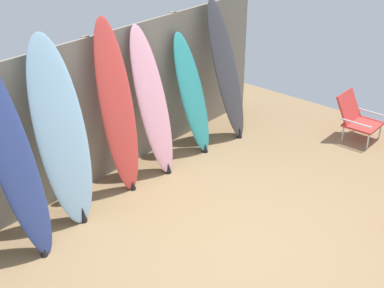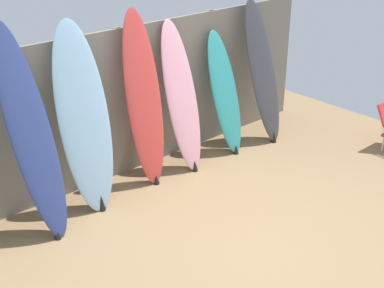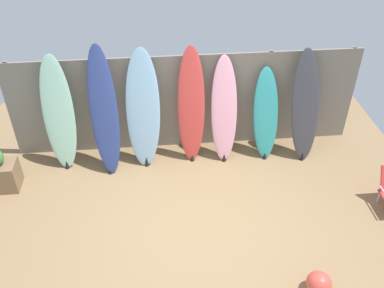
# 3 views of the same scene
# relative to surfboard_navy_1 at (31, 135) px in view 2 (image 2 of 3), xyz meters

# --- Properties ---
(ground) EXTENTS (7.68, 7.68, 0.00)m
(ground) POSITION_rel_surfboard_navy_1_xyz_m (1.37, -1.56, -1.06)
(ground) COLOR #8E704C
(fence_back) EXTENTS (6.08, 0.11, 1.80)m
(fence_back) POSITION_rel_surfboard_navy_1_xyz_m (1.37, 0.44, -0.16)
(fence_back) COLOR gray
(fence_back) RESTS_ON ground
(surfboard_navy_1) EXTENTS (0.53, 0.75, 2.13)m
(surfboard_navy_1) POSITION_rel_surfboard_navy_1_xyz_m (0.00, 0.00, 0.00)
(surfboard_navy_1) COLOR navy
(surfboard_navy_1) RESTS_ON ground
(surfboard_skyblue_2) EXTENTS (0.62, 0.57, 2.04)m
(surfboard_skyblue_2) POSITION_rel_surfboard_navy_1_xyz_m (0.63, 0.07, -0.05)
(surfboard_skyblue_2) COLOR #8CB7D6
(surfboard_skyblue_2) RESTS_ON ground
(surfboard_red_3) EXTENTS (0.48, 0.46, 2.05)m
(surfboard_red_3) POSITION_rel_surfboard_navy_1_xyz_m (1.44, 0.10, -0.04)
(surfboard_red_3) COLOR #D13D38
(surfboard_red_3) RESTS_ON ground
(surfboard_pink_4) EXTENTS (0.45, 0.58, 1.84)m
(surfboard_pink_4) POSITION_rel_surfboard_navy_1_xyz_m (2.00, 0.10, -0.15)
(surfboard_pink_4) COLOR pink
(surfboard_pink_4) RESTS_ON ground
(surfboard_teal_5) EXTENTS (0.47, 0.58, 1.60)m
(surfboard_teal_5) POSITION_rel_surfboard_navy_1_xyz_m (2.74, 0.09, -0.27)
(surfboard_teal_5) COLOR teal
(surfboard_teal_5) RESTS_ON ground
(surfboard_charcoal_6) EXTENTS (0.55, 0.68, 1.92)m
(surfboard_charcoal_6) POSITION_rel_surfboard_navy_1_xyz_m (3.40, 0.02, -0.11)
(surfboard_charcoal_6) COLOR #38383D
(surfboard_charcoal_6) RESTS_ON ground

